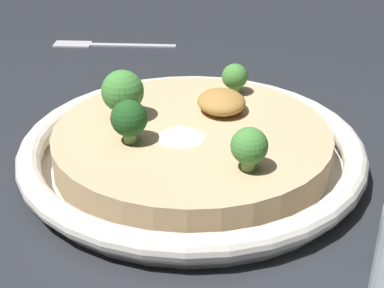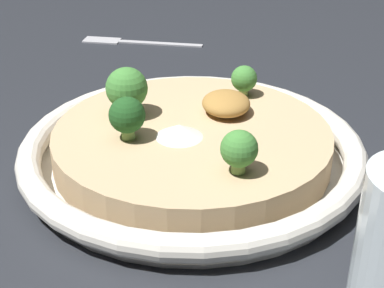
# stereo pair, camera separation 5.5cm
# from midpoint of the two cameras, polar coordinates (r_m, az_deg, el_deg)

# --- Properties ---
(ground_plane) EXTENTS (6.00, 6.00, 0.00)m
(ground_plane) POSITION_cam_midpoint_polar(r_m,az_deg,el_deg) (0.56, 2.81, -2.14)
(ground_plane) COLOR #23262B
(risotto_bowl) EXTENTS (0.32, 0.32, 0.04)m
(risotto_bowl) POSITION_cam_midpoint_polar(r_m,az_deg,el_deg) (0.55, 2.85, -0.49)
(risotto_bowl) COLOR silver
(risotto_bowl) RESTS_ON ground_plane
(cheese_sprinkle) EXTENTS (0.04, 0.04, 0.01)m
(cheese_sprinkle) POSITION_cam_midpoint_polar(r_m,az_deg,el_deg) (0.52, 1.75, 1.22)
(cheese_sprinkle) COLOR white
(cheese_sprinkle) RESTS_ON risotto_bowl
(crispy_onion_garnish) EXTENTS (0.05, 0.05, 0.02)m
(crispy_onion_garnish) POSITION_cam_midpoint_polar(r_m,az_deg,el_deg) (0.57, 6.08, 3.88)
(crispy_onion_garnish) COLOR #A37538
(crispy_onion_garnish) RESTS_ON risotto_bowl
(broccoli_back_left) EXTENTS (0.03, 0.03, 0.03)m
(broccoli_back_left) POSITION_cam_midpoint_polar(r_m,az_deg,el_deg) (0.61, 7.66, 6.19)
(broccoli_back_left) COLOR #84A856
(broccoli_back_left) RESTS_ON risotto_bowl
(broccoli_front_left) EXTENTS (0.04, 0.04, 0.05)m
(broccoli_front_left) POSITION_cam_midpoint_polar(r_m,az_deg,el_deg) (0.56, -3.56, 5.30)
(broccoli_front_left) COLOR #84A856
(broccoli_front_left) RESTS_ON risotto_bowl
(broccoli_right) EXTENTS (0.03, 0.03, 0.04)m
(broccoli_right) POSITION_cam_midpoint_polar(r_m,az_deg,el_deg) (0.47, 7.95, -0.65)
(broccoli_right) COLOR #759E4C
(broccoli_right) RESTS_ON risotto_bowl
(broccoli_front_right) EXTENTS (0.03, 0.03, 0.04)m
(broccoli_front_right) POSITION_cam_midpoint_polar(r_m,az_deg,el_deg) (0.52, -3.31, 2.65)
(broccoli_front_right) COLOR #759E4C
(broccoli_front_right) RESTS_ON risotto_bowl
(fork_utensil) EXTENTS (0.06, 0.18, 0.00)m
(fork_utensil) POSITION_cam_midpoint_polar(r_m,az_deg,el_deg) (0.89, -4.33, 9.88)
(fork_utensil) COLOR #B7B7BC
(fork_utensil) RESTS_ON ground_plane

